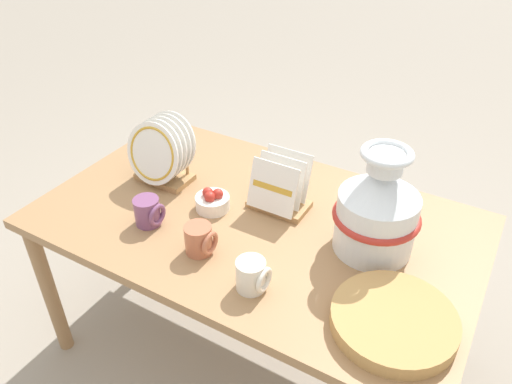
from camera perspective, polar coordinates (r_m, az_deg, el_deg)
The scene contains 10 objects.
ground_plane at distance 2.21m, azimuth 0.00°, elevation -17.16°, with size 14.00×14.00×0.00m, color gray.
display_table at distance 1.77m, azimuth 0.00°, elevation -4.75°, with size 1.49×0.90×0.68m.
ceramic_vase at distance 1.56m, azimuth 13.73°, elevation -1.86°, with size 0.27×0.27×0.36m.
dish_rack_round_plates at distance 1.89m, azimuth -10.82°, elevation 4.23°, with size 0.23×0.18×0.25m.
dish_rack_square_plates at distance 1.74m, azimuth 2.71°, elevation 0.04°, with size 0.21×0.16×0.19m.
wicker_charger_stack at distance 1.41m, azimuth 15.45°, elevation -13.99°, with size 0.34×0.34×0.04m.
mug_terracotta_glaze at distance 1.57m, azimuth -6.44°, elevation -5.42°, with size 0.10×0.09×0.10m.
mug_plum_glaze at distance 1.71m, azimuth -12.20°, elevation -2.23°, with size 0.10×0.09×0.10m.
mug_cream_glaze at distance 1.44m, azimuth -0.43°, elevation -9.52°, with size 0.10×0.09×0.10m.
fruit_bowl at distance 1.76m, azimuth -5.00°, elevation -1.03°, with size 0.12×0.12×0.08m.
Camera 1 is at (0.68, -1.18, 1.74)m, focal length 35.00 mm.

